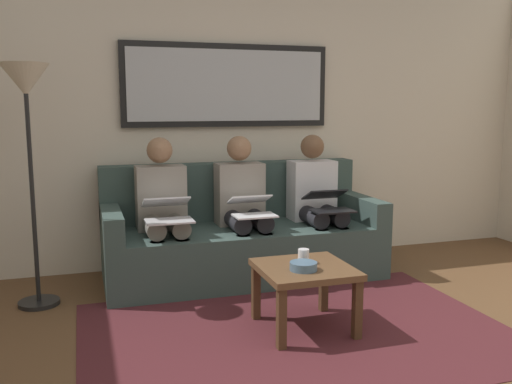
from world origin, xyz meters
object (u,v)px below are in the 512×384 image
Objects in this scene: framed_mirror at (227,86)px; person_right at (163,207)px; person_middle at (243,203)px; cup at (304,256)px; laptop_silver at (167,210)px; coffee_table at (305,276)px; person_left at (316,199)px; bowl at (303,266)px; laptop_black at (328,202)px; standing_lamp at (27,107)px; couch at (241,237)px; laptop_white at (252,206)px.

person_right is (0.64, 0.46, -0.94)m from framed_mirror.
person_middle is 0.64m from person_right.
laptop_silver reaches higher than cup.
coffee_table is 1.31m from person_left.
laptop_silver is (0.66, -0.99, 0.20)m from bowl.
person_middle is (0.64, 0.00, 0.00)m from person_left.
bowl is at bearing 58.03° from laptop_black.
standing_lamp is at bearing -30.51° from coffee_table.
couch reaches higher than coffee_table.
standing_lamp reaches higher than laptop_black.
couch is 0.71m from person_right.
framed_mirror is 10.89× the size of bowl.
cup is at bearing 62.67° from person_left.
cup is 1.03m from laptop_black.
bowl is at bearing 91.27° from laptop_white.
cup is (-0.02, -0.07, 0.11)m from coffee_table.
person_left is 0.64m from person_middle.
person_right is 0.23m from laptop_silver.
coffee_table is (-0.06, 1.22, 0.03)m from couch.
person_left is at bearing -116.69° from coffee_table.
laptop_silver reaches higher than laptop_black.
couch is 1.30m from framed_mirror.
person_left is 0.69× the size of standing_lamp.
coffee_table is 1.46× the size of laptop_silver.
couch reaches higher than bowl.
cup is at bearing -105.44° from coffee_table.
bowl is 0.14× the size of person_left.
framed_mirror is 2.02m from bowl.
laptop_white is (0.64, 0.24, 0.01)m from person_left.
laptop_black is 0.64m from laptop_white.
cup is 0.24× the size of laptop_silver.
laptop_white is (0.00, 0.31, 0.31)m from couch.
bowl is 0.14× the size of person_right.
laptop_silver is at bearing 90.00° from person_right.
person_middle reaches higher than laptop_black.
framed_mirror is at bearing -90.00° from person_middle.
person_middle is 1.00× the size of person_right.
framed_mirror is 5.25× the size of laptop_white.
bowl is at bearing 63.19° from person_left.
framed_mirror is 1.69m from standing_lamp.
person_middle is at bearing -19.99° from laptop_black.
framed_mirror is 1.58× the size of person_middle.
person_left is at bearing 180.00° from person_middle.
laptop_black is at bearing -122.24° from coffee_table.
person_left reaches higher than cup.
laptop_white is 0.68m from person_right.
cup is at bearing 130.23° from laptop_silver.
couch is at bearing -154.95° from laptop_silver.
bowl is (-0.02, 1.29, 0.12)m from couch.
laptop_white is (0.00, 0.70, -0.93)m from framed_mirror.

